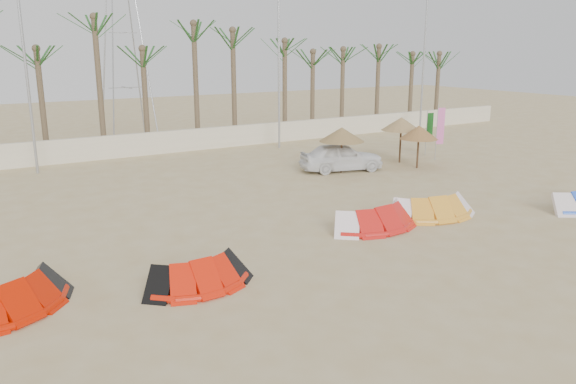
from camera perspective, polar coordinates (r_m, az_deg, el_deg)
ground at (r=15.03m, az=12.28°, el=-9.70°), size 120.00×120.00×0.00m
boundary_wall at (r=33.63m, az=-14.53°, el=4.73°), size 60.00×0.30×1.30m
palm_line at (r=34.82m, az=-14.83°, el=14.62°), size 52.00×4.00×7.70m
lamp_b at (r=29.97m, az=-25.14°, el=12.56°), size 1.25×0.14×11.00m
lamp_c at (r=34.63m, az=-0.88°, el=13.96°), size 1.25×0.14×11.00m
lamp_d at (r=42.06m, az=13.72°, el=13.66°), size 1.25×0.14×11.00m
pylon at (r=39.69m, az=-15.71°, el=5.13°), size 3.00×3.00×14.00m
kite_red_left at (r=15.09m, az=-26.80°, el=-9.18°), size 3.77×2.70×0.90m
kite_red_mid at (r=15.02m, az=-9.38°, el=-7.86°), size 2.95×1.61×0.90m
kite_red_right at (r=19.82m, az=8.50°, el=-2.26°), size 3.64×1.74×0.90m
kite_orange at (r=21.45m, az=13.98°, el=-1.25°), size 3.62×2.11×0.90m
kite_blue at (r=24.82m, az=27.03°, el=-0.30°), size 3.82×2.10×0.90m
parasol_left at (r=27.80m, az=5.48°, el=5.83°), size 2.24×2.24×2.29m
parasol_mid at (r=29.63m, az=13.16°, el=5.92°), size 1.98×1.98×2.22m
parasol_right at (r=30.86m, az=11.44°, el=6.80°), size 2.14×2.14×2.46m
flag_pink at (r=32.11m, az=15.11°, el=6.35°), size 0.44×0.17×3.06m
flag_green at (r=33.51m, az=14.10°, el=6.25°), size 0.45×0.09×2.59m
car at (r=28.52m, az=5.44°, el=3.57°), size 4.47×2.72×1.42m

